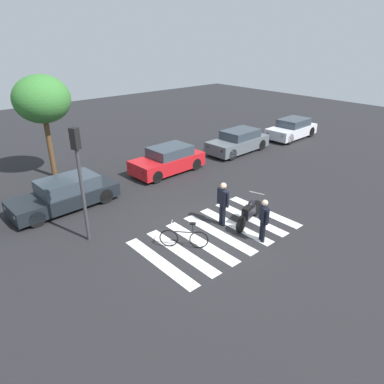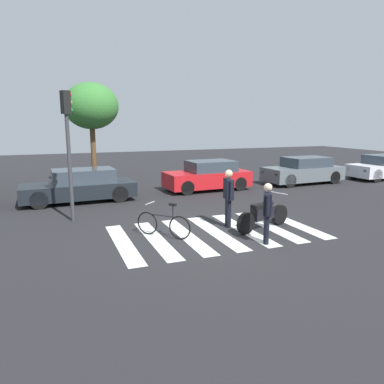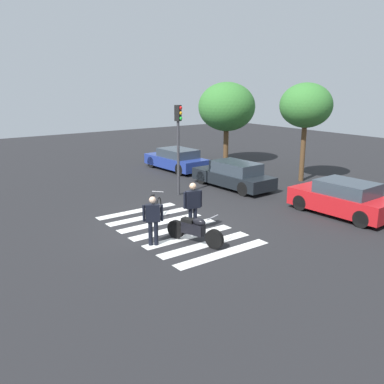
{
  "view_description": "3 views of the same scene",
  "coord_description": "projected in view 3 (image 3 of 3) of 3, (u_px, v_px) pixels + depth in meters",
  "views": [
    {
      "loc": [
        -8.17,
        -7.81,
        6.83
      ],
      "look_at": [
        0.16,
        1.66,
        1.09
      ],
      "focal_mm": 32.87,
      "sensor_mm": 36.0,
      "label": 1
    },
    {
      "loc": [
        -4.34,
        -9.21,
        3.17
      ],
      "look_at": [
        -0.25,
        1.26,
        0.99
      ],
      "focal_mm": 33.87,
      "sensor_mm": 36.0,
      "label": 2
    },
    {
      "loc": [
        11.66,
        -7.76,
        5.08
      ],
      "look_at": [
        0.07,
        0.74,
        1.28
      ],
      "focal_mm": 38.86,
      "sensor_mm": 36.0,
      "label": 3
    }
  ],
  "objects": [
    {
      "name": "police_motorcycle",
      "position": [
        194.0,
        230.0,
        13.44
      ],
      "size": [
        2.11,
        0.91,
        1.03
      ],
      "color": "black",
      "rests_on": "ground_plane"
    },
    {
      "name": "street_tree_mid",
      "position": [
        306.0,
        106.0,
        21.15
      ],
      "size": [
        2.67,
        2.67,
        5.08
      ],
      "color": "brown",
      "rests_on": "ground_plane"
    },
    {
      "name": "crosswalk_stripes",
      "position": [
        174.0,
        229.0,
        14.83
      ],
      "size": [
        5.85,
        3.5,
        0.01
      ],
      "color": "silver",
      "rests_on": "ground_plane"
    },
    {
      "name": "car_red_convertible",
      "position": [
        342.0,
        199.0,
        16.28
      ],
      "size": [
        4.02,
        1.88,
        1.38
      ],
      "color": "black",
      "rests_on": "ground_plane"
    },
    {
      "name": "ground_plane",
      "position": [
        174.0,
        229.0,
        14.83
      ],
      "size": [
        60.0,
        60.0,
        0.0
      ],
      "primitive_type": "plane",
      "color": "#232326"
    },
    {
      "name": "street_tree_near",
      "position": [
        227.0,
        107.0,
        26.04
      ],
      "size": [
        3.56,
        3.56,
        5.12
      ],
      "color": "brown",
      "rests_on": "ground_plane"
    },
    {
      "name": "officer_on_foot",
      "position": [
        193.0,
        204.0,
        14.32
      ],
      "size": [
        0.3,
        0.69,
        1.77
      ],
      "color": "black",
      "rests_on": "ground_plane"
    },
    {
      "name": "officer_by_motorcycle",
      "position": [
        153.0,
        218.0,
        13.16
      ],
      "size": [
        0.41,
        0.57,
        1.62
      ],
      "color": "black",
      "rests_on": "ground_plane"
    },
    {
      "name": "car_black_suv",
      "position": [
        233.0,
        175.0,
        20.55
      ],
      "size": [
        4.47,
        1.82,
        1.31
      ],
      "color": "black",
      "rests_on": "ground_plane"
    },
    {
      "name": "leaning_bicycle",
      "position": [
        155.0,
        208.0,
        16.02
      ],
      "size": [
        1.19,
        1.28,
        0.99
      ],
      "color": "black",
      "rests_on": "ground_plane"
    },
    {
      "name": "traffic_light_pole",
      "position": [
        178.0,
        135.0,
        18.67
      ],
      "size": [
        0.36,
        0.32,
        4.11
      ],
      "color": "#38383D",
      "rests_on": "ground_plane"
    },
    {
      "name": "car_blue_hatchback",
      "position": [
        176.0,
        160.0,
        24.74
      ],
      "size": [
        4.33,
        1.92,
        1.28
      ],
      "color": "black",
      "rests_on": "ground_plane"
    }
  ]
}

